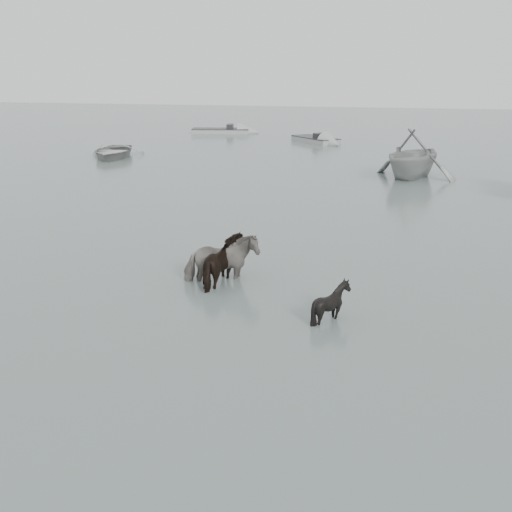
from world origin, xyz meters
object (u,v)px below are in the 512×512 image
pony_dark (227,255)px  pony_black (331,296)px  rowboat_lead (112,150)px  pony_pinto (221,251)px

pony_dark → pony_black: (3.00, -1.99, -0.23)m
rowboat_lead → pony_dark: bearing=-69.2°
pony_dark → pony_black: bearing=-141.6°
pony_pinto → rowboat_lead: (-12.55, 21.08, -0.36)m
pony_dark → pony_black: size_ratio=1.41×
pony_pinto → pony_black: 3.85m
pony_dark → rowboat_lead: pony_dark is taller
pony_black → pony_dark: bearing=45.4°
pony_pinto → pony_dark: 0.24m
pony_dark → pony_black: 3.61m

